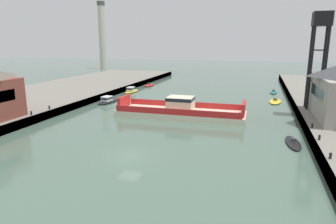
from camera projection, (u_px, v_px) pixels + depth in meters
name	position (u px, v px, depth m)	size (l,w,h in m)	color
ground_plane	(130.00, 156.00, 36.03)	(400.00, 400.00, 0.00)	#4C6656
quay_left	(18.00, 103.00, 64.54)	(28.00, 140.00, 1.48)	gray
chain_ferry	(180.00, 111.00, 55.08)	(23.61, 7.28, 3.72)	beige
moored_boat_near_left	(149.00, 85.00, 94.43)	(2.59, 6.56, 0.98)	red
moored_boat_near_right	(293.00, 143.00, 40.40)	(2.25, 6.39, 0.85)	black
moored_boat_mid_left	(131.00, 90.00, 82.13)	(2.47, 6.87, 1.53)	yellow
moored_boat_mid_right	(273.00, 92.00, 81.31)	(2.19, 5.59, 0.91)	#237075
moored_boat_far_left	(275.00, 101.00, 68.88)	(3.33, 7.85, 0.86)	yellow
moored_boat_far_right	(108.00, 100.00, 67.93)	(3.15, 7.20, 1.55)	black
crane_tower	(320.00, 36.00, 52.59)	(3.04, 3.04, 17.13)	black
bollard_right_mid	(331.00, 155.00, 31.32)	(0.32, 0.32, 0.71)	black
bollard_left_aft	(31.00, 113.00, 50.24)	(0.32, 0.32, 0.71)	black
bollard_right_aft	(319.00, 137.00, 37.36)	(0.32, 0.32, 0.71)	black
bollard_left_far	(49.00, 107.00, 54.51)	(0.32, 0.32, 0.71)	black
bollard_right_far	(312.00, 125.00, 42.69)	(0.32, 0.32, 0.71)	black
smokestack_distant_a	(102.00, 34.00, 152.78)	(3.85, 3.85, 33.44)	beige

